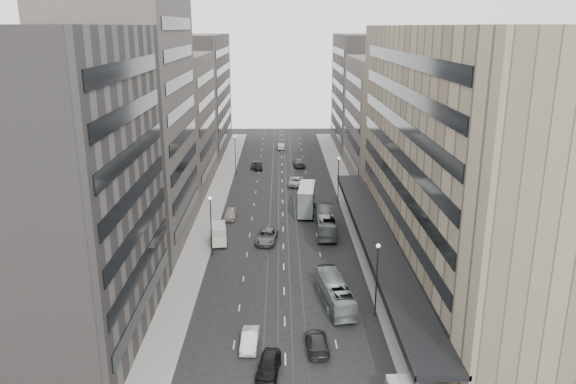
{
  "coord_description": "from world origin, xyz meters",
  "views": [
    {
      "loc": [
        -0.42,
        -58.82,
        29.89
      ],
      "look_at": [
        0.74,
        20.96,
        6.24
      ],
      "focal_mm": 35.0,
      "sensor_mm": 36.0,
      "label": 1
    }
  ],
  "objects": [
    {
      "name": "sedan_6",
      "position": [
        2.73,
        46.89,
        0.86
      ],
      "size": [
        3.4,
        6.4,
        1.71
      ],
      "primitive_type": "imported",
      "rotation": [
        0.0,
        0.0,
        3.05
      ],
      "color": "#B6B5B1",
      "rests_on": "ground"
    },
    {
      "name": "building_left_a",
      "position": [
        -21.5,
        -8.0,
        15.0
      ],
      "size": [
        15.0,
        28.0,
        30.0
      ],
      "primitive_type": "cube",
      "color": "#5B5652",
      "rests_on": "ground"
    },
    {
      "name": "building_left_d",
      "position": [
        -21.5,
        79.0,
        14.0
      ],
      "size": [
        15.0,
        38.0,
        28.0
      ],
      "primitive_type": "cube",
      "color": "#5B5652",
      "rests_on": "ground"
    },
    {
      "name": "building_right_far",
      "position": [
        21.5,
        82.0,
        14.0
      ],
      "size": [
        15.0,
        32.0,
        28.0
      ],
      "primitive_type": "cube",
      "color": "#5B5652",
      "rests_on": "ground"
    },
    {
      "name": "sedan_1",
      "position": [
        -3.42,
        -10.79,
        0.74
      ],
      "size": [
        1.76,
        4.57,
        1.48
      ],
      "primitive_type": "imported",
      "rotation": [
        0.0,
        0.0,
        -0.04
      ],
      "color": "silver",
      "rests_on": "ground"
    },
    {
      "name": "building_left_b",
      "position": [
        -21.5,
        19.0,
        17.0
      ],
      "size": [
        15.0,
        26.0,
        34.0
      ],
      "primitive_type": "cube",
      "color": "#544D49",
      "rests_on": "ground"
    },
    {
      "name": "sedan_0",
      "position": [
        -1.53,
        -15.16,
        0.81
      ],
      "size": [
        2.54,
        4.97,
        1.62
      ],
      "primitive_type": "imported",
      "rotation": [
        0.0,
        0.0,
        -0.14
      ],
      "color": "black",
      "rests_on": "ground"
    },
    {
      "name": "panel_van",
      "position": [
        -9.2,
        15.97,
        1.57
      ],
      "size": [
        2.71,
        4.76,
        2.85
      ],
      "rotation": [
        0.0,
        0.0,
        0.13
      ],
      "color": "silver",
      "rests_on": "ground"
    },
    {
      "name": "sidewalk_left",
      "position": [
        -12.0,
        37.5,
        0.07
      ],
      "size": [
        4.0,
        125.0,
        0.15
      ],
      "primitive_type": "cube",
      "color": "gray",
      "rests_on": "ground"
    },
    {
      "name": "lamp_right_far",
      "position": [
        9.7,
        35.0,
        5.2
      ],
      "size": [
        0.44,
        0.44,
        8.32
      ],
      "color": "#262628",
      "rests_on": "ground"
    },
    {
      "name": "sedan_2",
      "position": [
        -2.37,
        16.73,
        0.84
      ],
      "size": [
        3.51,
        6.32,
        1.67
      ],
      "primitive_type": "imported",
      "rotation": [
        0.0,
        0.0,
        -0.13
      ],
      "color": "#57575A",
      "rests_on": "ground"
    },
    {
      "name": "department_store",
      "position": [
        21.45,
        8.0,
        14.95
      ],
      "size": [
        19.2,
        60.0,
        30.0
      ],
      "color": "gray",
      "rests_on": "ground"
    },
    {
      "name": "ground",
      "position": [
        0.0,
        0.0,
        0.0
      ],
      "size": [
        220.0,
        220.0,
        0.0
      ],
      "primitive_type": "plane",
      "color": "black",
      "rests_on": "ground"
    },
    {
      "name": "building_right_mid",
      "position": [
        21.5,
        52.0,
        12.0
      ],
      "size": [
        15.0,
        28.0,
        24.0
      ],
      "primitive_type": "cube",
      "color": "#544D49",
      "rests_on": "ground"
    },
    {
      "name": "sedan_3",
      "position": [
        3.07,
        -11.33,
        0.75
      ],
      "size": [
        2.3,
        5.25,
        1.5
      ],
      "primitive_type": "imported",
      "rotation": [
        0.0,
        0.0,
        3.18
      ],
      "color": "#232325",
      "rests_on": "ground"
    },
    {
      "name": "sedan_5",
      "position": [
        -5.15,
        59.57,
        0.77
      ],
      "size": [
        1.91,
        4.75,
        1.53
      ],
      "primitive_type": "imported",
      "rotation": [
        0.0,
        0.0,
        0.06
      ],
      "color": "black",
      "rests_on": "ground"
    },
    {
      "name": "bus_near",
      "position": [
        5.6,
        -2.25,
        1.46
      ],
      "size": [
        3.88,
        10.69,
        2.91
      ],
      "primitive_type": "imported",
      "rotation": [
        0.0,
        0.0,
        3.28
      ],
      "color": "gray",
      "rests_on": "ground"
    },
    {
      "name": "sedan_8",
      "position": [
        -5.93,
        60.89,
        0.73
      ],
      "size": [
        1.92,
        4.34,
        1.45
      ],
      "primitive_type": "imported",
      "rotation": [
        0.0,
        0.0,
        -0.05
      ],
      "color": "#28282A",
      "rests_on": "ground"
    },
    {
      "name": "pedestrian",
      "position": [
        12.75,
        -14.95,
        1.03
      ],
      "size": [
        0.65,
        0.42,
        1.77
      ],
      "primitive_type": "imported",
      "rotation": [
        0.0,
        0.0,
        3.14
      ],
      "color": "black",
      "rests_on": "sidewalk_right"
    },
    {
      "name": "lamp_left_far",
      "position": [
        -9.7,
        55.0,
        5.2
      ],
      "size": [
        0.44,
        0.44,
        8.32
      ],
      "color": "#262628",
      "rests_on": "ground"
    },
    {
      "name": "sidewalk_right",
      "position": [
        12.0,
        37.5,
        0.07
      ],
      "size": [
        4.0,
        125.0,
        0.15
      ],
      "primitive_type": "cube",
      "color": "gray",
      "rests_on": "ground"
    },
    {
      "name": "lamp_left_near",
      "position": [
        -9.7,
        12.0,
        5.2
      ],
      "size": [
        0.44,
        0.44,
        8.32
      ],
      "color": "#262628",
      "rests_on": "ground"
    },
    {
      "name": "building_left_c",
      "position": [
        -21.5,
        46.0,
        12.5
      ],
      "size": [
        15.0,
        28.0,
        25.0
      ],
      "primitive_type": "cube",
      "color": "#665A4F",
      "rests_on": "ground"
    },
    {
      "name": "double_decker",
      "position": [
        3.93,
        29.29,
        2.56
      ],
      "size": [
        3.4,
        8.86,
        4.74
      ],
      "rotation": [
        0.0,
        0.0,
        -0.1
      ],
      "color": "slate",
      "rests_on": "ground"
    },
    {
      "name": "sedan_7",
      "position": [
        3.71,
        62.21,
        0.85
      ],
      "size": [
        2.87,
        6.05,
        1.7
      ],
      "primitive_type": "imported",
      "rotation": [
        0.0,
        0.0,
        3.23
      ],
      "color": "#4D4D4F",
      "rests_on": "ground"
    },
    {
      "name": "bus_far",
      "position": [
        6.45,
        20.71,
        1.6
      ],
      "size": [
        3.21,
        11.58,
        3.19
      ],
      "primitive_type": "imported",
      "rotation": [
        0.0,
        0.0,
        3.1
      ],
      "color": "gray",
      "rests_on": "ground"
    },
    {
      "name": "sedan_4",
      "position": [
        -8.5,
        27.02,
        0.81
      ],
      "size": [
        1.93,
        4.77,
        1.63
      ],
      "primitive_type": "imported",
      "rotation": [
        0.0,
        0.0,
        0.0
      ],
      "color": "#A19386",
      "rests_on": "ground"
    },
    {
      "name": "lamp_right_near",
      "position": [
        9.7,
        -5.0,
        5.2
      ],
      "size": [
        0.44,
        0.44,
        8.32
      ],
      "color": "#262628",
      "rests_on": "ground"
    },
    {
      "name": "sedan_9",
      "position": [
        -0.12,
        80.15,
        0.76
      ],
      "size": [
        1.63,
        4.62,
        1.52
      ],
      "primitive_type": "imported",
      "rotation": [
        0.0,
        0.0,
        3.14
      ],
      "color": "#B5AE95",
      "rests_on": "ground"
    }
  ]
}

